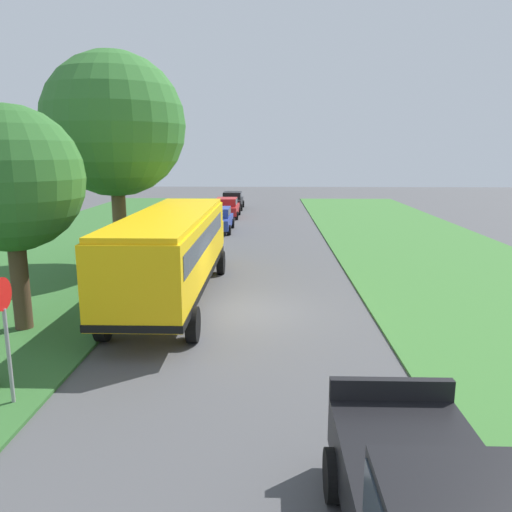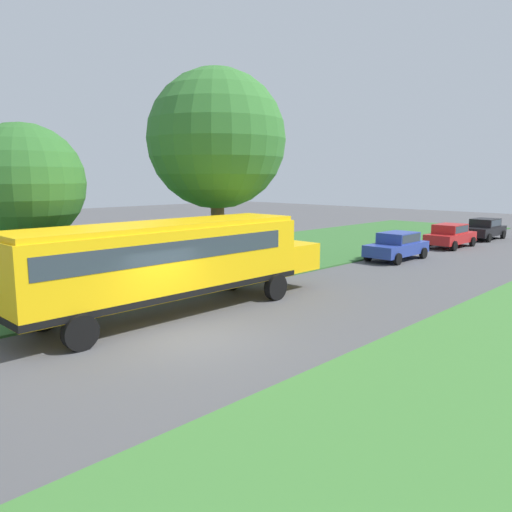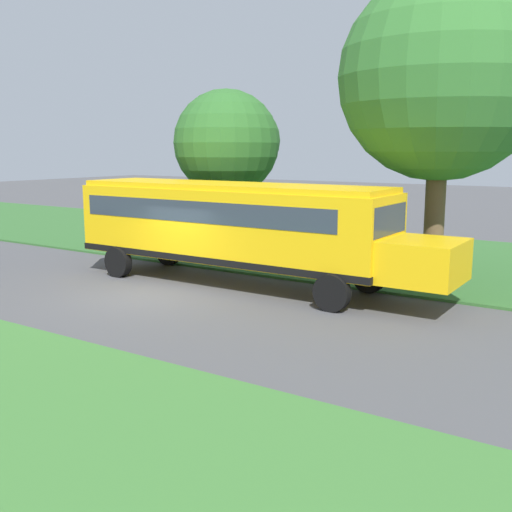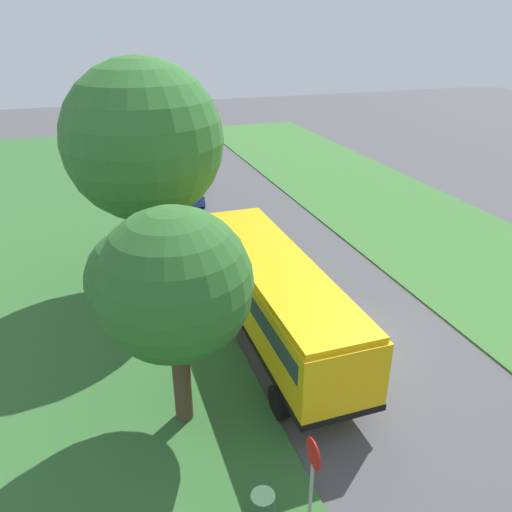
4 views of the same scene
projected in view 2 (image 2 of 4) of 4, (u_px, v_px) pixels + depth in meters
The scene contains 8 objects.
ground_plane at pixel (192, 339), 14.47m from camera, with size 120.00×120.00×0.00m, color #4C4C4F.
grass_verge at pixel (46, 286), 21.37m from camera, with size 12.00×80.00×0.08m, color #33662D.
school_bus at pixel (171, 258), 16.90m from camera, with size 2.84×12.42×3.16m.
car_blue_nearest at pixel (397, 244), 28.26m from camera, with size 2.02×4.40×1.56m.
car_red_middle at pixel (450, 234), 33.29m from camera, with size 2.02×4.40×1.56m.
car_black_furthest at pixel (484, 228), 37.60m from camera, with size 2.02×4.40×1.56m.
oak_tree_beside_bus at pixel (24, 183), 17.10m from camera, with size 4.22×4.07×6.47m.
oak_tree_roadside_mid at pixel (217, 138), 22.27m from camera, with size 6.17×6.17×9.40m.
Camera 2 is at (11.06, -8.65, 4.64)m, focal length 35.00 mm.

